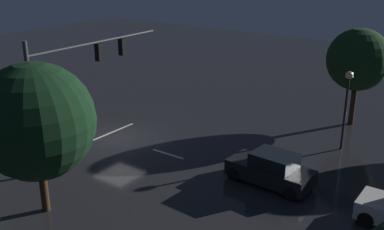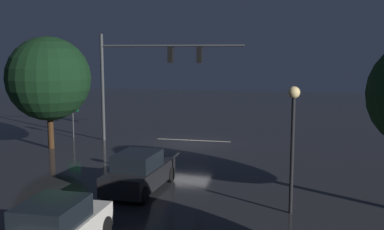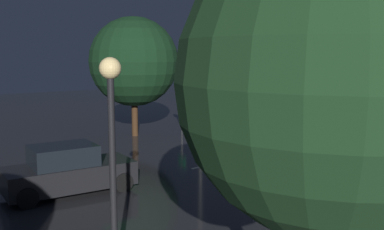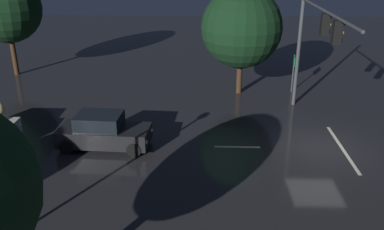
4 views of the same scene
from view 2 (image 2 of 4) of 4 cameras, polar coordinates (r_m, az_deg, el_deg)
ground_plane at (r=30.18m, az=-0.24°, el=-3.49°), size 80.00×80.00×0.00m
traffic_signal_assembly at (r=30.25m, az=-5.68°, el=5.86°), size 9.47×0.47×7.04m
lane_dash_far at (r=26.39m, az=-2.20°, el=-5.16°), size 0.16×2.20×0.01m
lane_dash_mid at (r=20.84m, az=-6.51°, el=-8.79°), size 0.16×2.20×0.01m
stop_bar at (r=31.19m, az=0.19°, el=-3.11°), size 5.00×0.16×0.01m
car_approaching at (r=20.19m, az=-6.50°, el=-7.01°), size 2.14×4.46×1.70m
car_distant at (r=14.49m, az=-16.41°, el=-13.38°), size 1.93×4.38×1.70m
street_lamp_left_kerb at (r=17.18m, az=12.27°, el=-1.14°), size 0.44×0.44×4.71m
route_sign at (r=32.92m, az=-14.41°, el=0.37°), size 0.90×0.20×2.48m
tree_right_far at (r=29.45m, az=-17.17°, el=4.27°), size 5.08×5.08×6.83m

